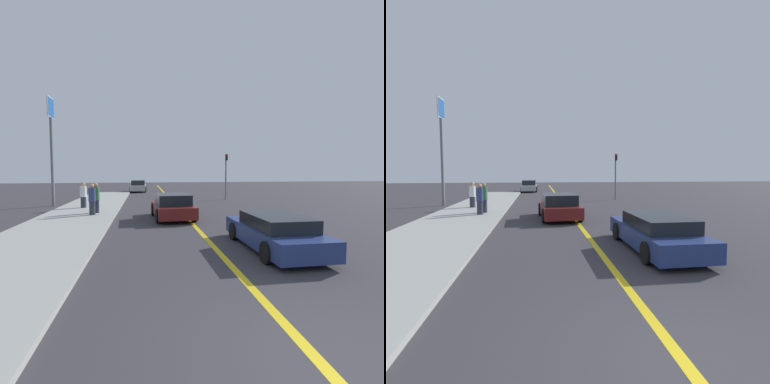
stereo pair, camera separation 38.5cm
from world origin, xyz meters
TOP-DOWN VIEW (x-y plane):
  - ground_plane at (0.00, 0.00)m, footprint 120.00×120.00m
  - road_center_line at (0.00, 18.00)m, footprint 0.20×60.00m
  - sidewalk_left at (-5.83, 15.50)m, footprint 3.99×31.00m
  - car_near_right_lane at (1.84, 5.72)m, footprint 1.94×4.73m
  - car_ahead_center at (-0.80, 12.35)m, footprint 2.19×4.13m
  - car_far_distant at (-2.92, 32.65)m, footprint 1.94×4.00m
  - pedestrian_near_curb at (-5.07, 13.56)m, footprint 0.38×0.38m
  - pedestrian_mid_group at (-4.97, 14.32)m, footprint 0.38×0.38m
  - pedestrian_far_standing at (-6.16, 16.92)m, footprint 0.41×0.41m
  - traffic_light at (4.78, 21.92)m, footprint 0.18×0.40m
  - roadside_sign at (-8.64, 19.16)m, footprint 0.20×1.34m

SIDE VIEW (x-z plane):
  - ground_plane at x=0.00m, z-range 0.00..0.00m
  - road_center_line at x=0.00m, z-range 0.00..0.01m
  - sidewalk_left at x=-5.83m, z-range 0.00..0.13m
  - car_near_right_lane at x=1.84m, z-range -0.01..1.14m
  - car_ahead_center at x=-0.80m, z-range -0.02..1.29m
  - car_far_distant at x=-2.92m, z-range -0.03..1.34m
  - pedestrian_far_standing at x=-6.16m, z-range 0.12..1.78m
  - pedestrian_near_curb at x=-5.07m, z-range 0.13..1.82m
  - pedestrian_mid_group at x=-4.97m, z-range 0.13..1.84m
  - traffic_light at x=4.78m, z-range 0.46..4.40m
  - roadside_sign at x=-8.64m, z-range 1.52..9.13m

